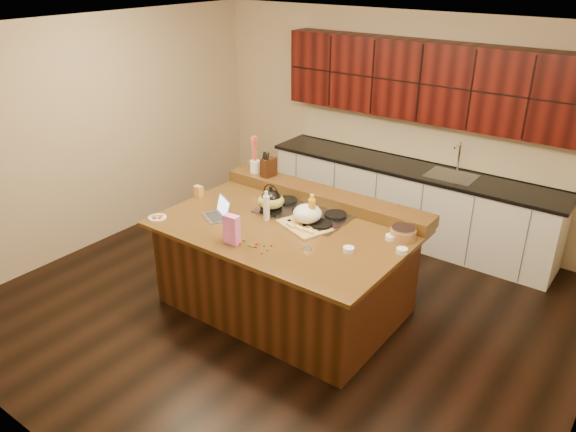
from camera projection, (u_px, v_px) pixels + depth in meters
The scene contains 33 objects.
room at pixel (285, 184), 5.20m from camera, with size 5.52×5.02×2.72m.
island at pixel (285, 266), 5.58m from camera, with size 2.40×1.60×0.92m.
back_ledge at pixel (325, 197), 5.87m from camera, with size 2.40×0.30×0.12m, color black.
cooktop at pixel (303, 213), 5.60m from camera, with size 0.92×0.52×0.05m.
back_counter at pixel (414, 162), 6.82m from camera, with size 3.70×0.66×2.40m.
kettle at pixel (271, 199), 5.61m from camera, with size 0.21×0.21×0.19m, color black.
green_bowl at pixel (271, 201), 5.62m from camera, with size 0.27×0.27×0.15m, color olive.
laptop at pixel (219, 212), 5.54m from camera, with size 0.35×0.33×0.20m.
oil_bottle at pixel (312, 212), 5.33m from camera, with size 0.07×0.07×0.27m, color #B99320.
vinegar_bottle at pixel (266, 208), 5.45m from camera, with size 0.06×0.06×0.25m, color silver.
wooden_tray at pixel (307, 216), 5.37m from camera, with size 0.57×0.49×0.20m.
ramekin_a at pixel (349, 250), 4.90m from camera, with size 0.10×0.10×0.04m, color white.
ramekin_b at pixel (402, 251), 4.88m from camera, with size 0.10×0.10×0.04m, color white.
ramekin_c at pixel (391, 237), 5.11m from camera, with size 0.10×0.10×0.04m, color white.
strainer_bowl at pixel (403, 234), 5.13m from camera, with size 0.24×0.24×0.09m, color #996B3F.
kitchen_timer at pixel (307, 246), 4.93m from camera, with size 0.08×0.08×0.07m, color silver.
pink_bag at pixel (232, 229), 5.00m from camera, with size 0.15×0.08×0.27m, color #F874D0.
candy_plate at pixel (157, 218), 5.53m from camera, with size 0.18×0.18×0.01m, color white.
package_box at pixel (199, 192), 5.98m from camera, with size 0.09×0.06×0.13m, color #CA9147.
utensil_crock at pixel (255, 166), 6.32m from camera, with size 0.12×0.12×0.14m, color white.
knife_block at pixel (269, 167), 6.20m from camera, with size 0.10×0.17×0.21m, color black.
gumdrop_0 at pixel (262, 253), 4.87m from camera, with size 0.02×0.02×0.02m, color red.
gumdrop_1 at pixel (252, 247), 4.98m from camera, with size 0.02×0.02×0.02m, color #198C26.
gumdrop_2 at pixel (256, 247), 4.97m from camera, with size 0.02×0.02×0.02m, color red.
gumdrop_3 at pixel (239, 234), 5.21m from camera, with size 0.02×0.02×0.02m, color #198C26.
gumdrop_4 at pixel (255, 246), 4.98m from camera, with size 0.02×0.02×0.02m, color red.
gumdrop_5 at pixel (267, 250), 4.93m from camera, with size 0.02×0.02×0.02m, color #198C26.
gumdrop_6 at pixel (240, 244), 5.03m from camera, with size 0.02×0.02×0.02m, color red.
gumdrop_7 at pixel (244, 240), 5.09m from camera, with size 0.02×0.02×0.02m, color #198C26.
gumdrop_8 at pixel (257, 244), 5.03m from camera, with size 0.02×0.02×0.02m, color red.
gumdrop_9 at pixel (249, 245), 5.00m from camera, with size 0.02×0.02×0.02m, color #198C26.
gumdrop_10 at pixel (271, 246), 4.99m from camera, with size 0.02×0.02×0.02m, color red.
gumdrop_11 at pixel (264, 246), 4.99m from camera, with size 0.02×0.02×0.02m, color #198C26.
Camera 1 is at (2.90, -3.87, 3.29)m, focal length 35.00 mm.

